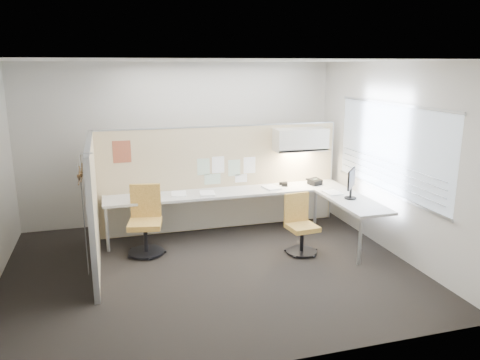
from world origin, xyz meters
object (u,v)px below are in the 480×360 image
object	(u,v)px
chair_right	(300,226)
phone	(315,182)
chair_left	(146,222)
desk	(250,200)
monitor	(351,182)

from	to	relation	value
chair_right	phone	size ratio (longest dim) A/B	3.34
chair_left	phone	xyz separation A→B (m)	(2.93, 0.44, 0.31)
desk	phone	size ratio (longest dim) A/B	15.27
chair_right	phone	world-z (taller)	chair_right
chair_right	monitor	bearing A→B (deg)	1.39
chair_left	chair_right	distance (m)	2.30
desk	chair_left	xyz separation A→B (m)	(-1.72, -0.29, -0.13)
chair_right	chair_left	bearing A→B (deg)	158.47
chair_right	phone	distance (m)	1.34
desk	chair_right	world-z (taller)	chair_right
phone	desk	bearing A→B (deg)	167.26
monitor	phone	xyz separation A→B (m)	(-0.16, 0.95, -0.22)
desk	phone	world-z (taller)	phone
chair_right	monitor	xyz separation A→B (m)	(0.88, 0.11, 0.59)
chair_left	monitor	bearing A→B (deg)	1.51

